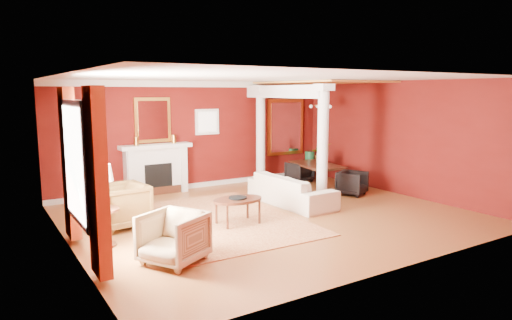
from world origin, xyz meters
TOP-DOWN VIEW (x-y plane):
  - ground at (0.00, 0.00)m, footprint 8.00×8.00m
  - room_shell at (0.00, 0.00)m, footprint 8.04×7.04m
  - fireplace at (-1.30, 3.32)m, footprint 1.85×0.42m
  - overmantel_mirror at (-1.30, 3.45)m, footprint 0.95×0.07m
  - flank_window_left at (-2.85, 3.46)m, footprint 0.70×0.07m
  - flank_window_right at (0.25, 3.46)m, footprint 0.70×0.07m
  - left_window at (-3.89, -0.60)m, footprint 0.21×2.55m
  - column_front at (1.70, 0.30)m, footprint 0.36×0.36m
  - column_back at (1.70, 3.00)m, footprint 0.36×0.36m
  - header_beam at (1.70, 1.90)m, footprint 0.30×3.20m
  - amber_ceiling at (2.85, 1.75)m, footprint 2.30×3.40m
  - dining_mirror at (2.90, 3.45)m, footprint 1.30×0.07m
  - chandelier at (2.90, 1.80)m, footprint 0.60×0.62m
  - crown_trim at (0.00, 3.46)m, footprint 8.00×0.08m
  - base_trim at (0.00, 3.46)m, footprint 8.00×0.08m
  - rug at (-1.18, 0.27)m, footprint 3.24×4.26m
  - sofa at (0.98, 0.55)m, footprint 0.76×2.37m
  - armchair_leopard at (-2.93, 0.80)m, footprint 0.95×1.01m
  - armchair_stripe at (-2.77, -1.49)m, footprint 1.11×1.13m
  - coffee_table at (-0.90, -0.22)m, footprint 1.04×1.04m
  - coffee_book at (-0.89, -0.24)m, footprint 0.14×0.09m
  - side_table at (-3.50, -0.14)m, footprint 0.57×0.57m
  - dining_table at (2.97, 1.99)m, footprint 0.86×1.78m
  - dining_chair_near at (2.88, 0.50)m, footprint 0.85×0.83m
  - dining_chair_far at (2.81, 2.62)m, footprint 0.73×0.70m
  - green_urn at (3.50, 3.00)m, footprint 0.34×0.34m
  - potted_plant at (3.03, 1.91)m, footprint 0.67×0.71m

SIDE VIEW (x-z plane):
  - ground at x=0.00m, z-range 0.00..0.00m
  - rug at x=-1.18m, z-range 0.00..0.02m
  - base_trim at x=0.00m, z-range 0.00..0.12m
  - green_urn at x=3.50m, z-range -0.09..0.73m
  - dining_chair_far at x=2.81m, z-range 0.00..0.66m
  - dining_chair_near at x=2.88m, z-range 0.00..0.67m
  - armchair_stripe at x=-2.77m, z-range 0.00..0.88m
  - sofa at x=0.98m, z-range 0.00..0.92m
  - armchair_leopard at x=-2.93m, z-range 0.00..0.95m
  - dining_table at x=2.97m, z-range 0.00..0.95m
  - coffee_table at x=-0.90m, z-range 0.22..0.74m
  - coffee_book at x=-0.89m, z-range 0.52..0.73m
  - fireplace at x=-1.30m, z-range 0.00..1.29m
  - side_table at x=-3.50m, z-range 0.24..1.65m
  - potted_plant at x=3.03m, z-range 0.95..1.41m
  - left_window at x=-3.89m, z-range 0.12..2.72m
  - column_front at x=1.70m, z-range 0.03..2.83m
  - column_back at x=1.70m, z-range 0.03..2.83m
  - dining_mirror at x=2.90m, z-range 0.70..2.40m
  - flank_window_left at x=-2.85m, z-range 1.45..2.15m
  - flank_window_right at x=0.25m, z-range 1.45..2.15m
  - overmantel_mirror at x=-1.30m, z-range 1.33..2.47m
  - room_shell at x=0.00m, z-range 0.56..3.48m
  - chandelier at x=2.90m, z-range 1.87..2.62m
  - header_beam at x=1.70m, z-range 2.46..2.78m
  - crown_trim at x=0.00m, z-range 2.74..2.90m
  - amber_ceiling at x=2.85m, z-range 2.85..2.89m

